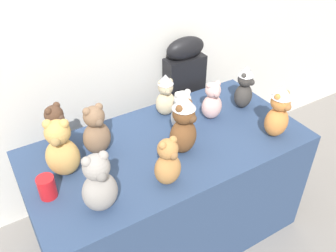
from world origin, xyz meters
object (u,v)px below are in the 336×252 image
(teddy_bear_caramel, at_px, (168,163))
(party_cup_red, at_px, (47,187))
(teddy_bear_cocoa, at_px, (57,128))
(teddy_bear_snow, at_px, (182,112))
(teddy_bear_chestnut, at_px, (184,125))
(teddy_bear_ash, at_px, (99,184))
(teddy_bear_blush, at_px, (212,102))
(display_table, at_px, (168,191))
(teddy_bear_honey, at_px, (61,149))
(teddy_bear_sand, at_px, (166,95))
(instrument_case, at_px, (184,107))
(teddy_bear_charcoal, at_px, (244,88))
(teddy_bear_ginger, at_px, (278,112))
(teddy_bear_mocha, at_px, (96,131))

(teddy_bear_caramel, relative_size, party_cup_red, 2.34)
(teddy_bear_cocoa, bearing_deg, party_cup_red, -147.99)
(teddy_bear_snow, bearing_deg, teddy_bear_chestnut, -116.86)
(teddy_bear_caramel, relative_size, teddy_bear_ash, 0.85)
(party_cup_red, bearing_deg, teddy_bear_chestnut, -3.61)
(teddy_bear_blush, bearing_deg, display_table, -161.15)
(teddy_bear_honey, relative_size, teddy_bear_sand, 1.18)
(instrument_case, xyz_separation_m, teddy_bear_ash, (-0.92, -0.74, 0.34))
(teddy_bear_cocoa, bearing_deg, teddy_bear_charcoal, -42.85)
(teddy_bear_sand, relative_size, party_cup_red, 2.43)
(teddy_bear_chestnut, height_order, teddy_bear_snow, teddy_bear_chestnut)
(teddy_bear_honey, distance_m, teddy_bear_sand, 0.71)
(teddy_bear_caramel, distance_m, teddy_bear_charcoal, 0.80)
(teddy_bear_sand, xyz_separation_m, party_cup_red, (-0.80, -0.30, -0.08))
(teddy_bear_ginger, distance_m, teddy_bear_blush, 0.38)
(teddy_bear_ginger, bearing_deg, teddy_bear_chestnut, 157.98)
(instrument_case, height_order, teddy_bear_chestnut, teddy_bear_chestnut)
(teddy_bear_charcoal, bearing_deg, instrument_case, 83.46)
(teddy_bear_caramel, xyz_separation_m, teddy_bear_cocoa, (-0.35, 0.53, 0.00))
(instrument_case, relative_size, teddy_bear_sand, 4.00)
(teddy_bear_caramel, xyz_separation_m, teddy_bear_ginger, (0.70, 0.01, 0.03))
(teddy_bear_chestnut, height_order, teddy_bear_honey, teddy_bear_chestnut)
(teddy_bear_sand, xyz_separation_m, teddy_bear_blush, (0.21, -0.17, -0.02))
(teddy_bear_ginger, bearing_deg, teddy_bear_charcoal, 77.50)
(instrument_case, distance_m, teddy_bear_cocoa, 1.02)
(teddy_bear_sand, relative_size, teddy_bear_charcoal, 0.97)
(instrument_case, xyz_separation_m, teddy_bear_sand, (-0.30, -0.26, 0.32))
(display_table, bearing_deg, instrument_case, 49.34)
(teddy_bear_ash, distance_m, party_cup_red, 0.28)
(teddy_bear_ash, relative_size, teddy_bear_mocha, 1.06)
(teddy_bear_snow, bearing_deg, teddy_bear_caramel, -127.28)
(teddy_bear_ash, xyz_separation_m, party_cup_red, (-0.18, 0.19, -0.09))
(teddy_bear_sand, bearing_deg, teddy_bear_mocha, -154.26)
(instrument_case, relative_size, party_cup_red, 9.70)
(display_table, xyz_separation_m, teddy_bear_cocoa, (-0.50, 0.28, 0.49))
(teddy_bear_ginger, bearing_deg, teddy_bear_mocha, 151.70)
(teddy_bear_chestnut, relative_size, teddy_bear_blush, 1.41)
(teddy_bear_blush, bearing_deg, teddy_bear_caramel, -141.23)
(teddy_bear_sand, relative_size, teddy_bear_blush, 1.11)
(teddy_bear_honey, bearing_deg, teddy_bear_mocha, 47.22)
(display_table, bearing_deg, party_cup_red, -176.37)
(teddy_bear_charcoal, bearing_deg, display_table, 162.70)
(instrument_case, xyz_separation_m, teddy_bear_chestnut, (-0.40, -0.60, 0.36))
(teddy_bear_ash, bearing_deg, teddy_bear_sand, 38.59)
(teddy_bear_snow, bearing_deg, teddy_bear_blush, 5.84)
(display_table, bearing_deg, teddy_bear_cocoa, 150.41)
(teddy_bear_blush, height_order, teddy_bear_charcoal, teddy_bear_charcoal)
(display_table, distance_m, teddy_bear_blush, 0.60)
(teddy_bear_sand, height_order, teddy_bear_caramel, teddy_bear_sand)
(teddy_bear_ginger, bearing_deg, teddy_bear_caramel, 174.94)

